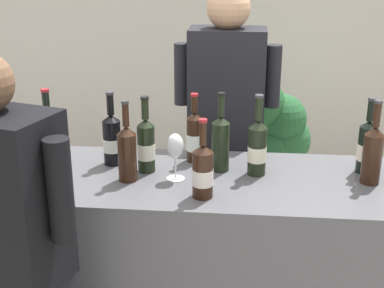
{
  "coord_description": "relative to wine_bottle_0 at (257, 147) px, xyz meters",
  "views": [
    {
      "loc": [
        0.25,
        -2.12,
        1.92
      ],
      "look_at": [
        0.04,
        0.0,
        1.15
      ],
      "focal_mm": 50.65,
      "sensor_mm": 36.0,
      "label": 1
    }
  ],
  "objects": [
    {
      "name": "wine_bottle_1",
      "position": [
        -0.54,
        -0.12,
        0.0
      ],
      "size": [
        0.08,
        0.08,
        0.35
      ],
      "color": "black",
      "rests_on": "counter"
    },
    {
      "name": "potted_shrub",
      "position": [
        0.13,
        1.22,
        -0.4
      ],
      "size": [
        0.5,
        0.51,
        1.17
      ],
      "color": "brown",
      "rests_on": "ground_plane"
    },
    {
      "name": "wine_bottle_9",
      "position": [
        0.47,
        0.07,
        -0.01
      ],
      "size": [
        0.08,
        0.08,
        0.34
      ],
      "color": "black",
      "rests_on": "counter"
    },
    {
      "name": "wine_bottle_3",
      "position": [
        0.47,
        -0.05,
        0.01
      ],
      "size": [
        0.08,
        0.08,
        0.36
      ],
      "color": "black",
      "rests_on": "counter"
    },
    {
      "name": "wine_bottle_6",
      "position": [
        -0.21,
        -0.25,
        -0.02
      ],
      "size": [
        0.08,
        0.08,
        0.32
      ],
      "color": "black",
      "rests_on": "counter"
    },
    {
      "name": "wine_bottle_4",
      "position": [
        -0.16,
        0.03,
        0.01
      ],
      "size": [
        0.08,
        0.08,
        0.35
      ],
      "color": "black",
      "rests_on": "counter"
    },
    {
      "name": "wine_bottle_0",
      "position": [
        0.0,
        0.0,
        0.0
      ],
      "size": [
        0.08,
        0.08,
        0.35
      ],
      "color": "black",
      "rests_on": "counter"
    },
    {
      "name": "person_server",
      "position": [
        -0.15,
        0.55,
        -0.26
      ],
      "size": [
        0.55,
        0.25,
        1.76
      ],
      "color": "black",
      "rests_on": "ground_plane"
    },
    {
      "name": "wine_bottle_7",
      "position": [
        -0.65,
        0.06,
        -0.01
      ],
      "size": [
        0.08,
        0.08,
        0.34
      ],
      "color": "black",
      "rests_on": "counter"
    },
    {
      "name": "wall_back",
      "position": [
        -0.31,
        2.54,
        0.27
      ],
      "size": [
        8.0,
        0.1,
        2.8
      ],
      "primitive_type": "cube",
      "color": "beige",
      "rests_on": "ground_plane"
    },
    {
      "name": "counter",
      "position": [
        -0.31,
        -0.06,
        -0.63
      ],
      "size": [
        2.12,
        0.66,
        1.0
      ],
      "primitive_type": "cube",
      "color": "#4C4C51",
      "rests_on": "ground_plane"
    },
    {
      "name": "wine_bottle_2",
      "position": [
        -0.48,
        -0.01,
        -0.0
      ],
      "size": [
        0.08,
        0.08,
        0.34
      ],
      "color": "black",
      "rests_on": "counter"
    },
    {
      "name": "wine_bottle_5",
      "position": [
        -0.92,
        0.01,
        0.0
      ],
      "size": [
        0.08,
        0.08,
        0.36
      ],
      "color": "black",
      "rests_on": "counter"
    },
    {
      "name": "wine_bottle_8",
      "position": [
        -0.28,
        0.13,
        -0.01
      ],
      "size": [
        0.07,
        0.07,
        0.32
      ],
      "color": "black",
      "rests_on": "counter"
    },
    {
      "name": "wine_glass",
      "position": [
        -0.34,
        -0.09,
        0.02
      ],
      "size": [
        0.08,
        0.08,
        0.2
      ],
      "color": "silver",
      "rests_on": "counter"
    }
  ]
}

